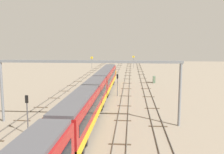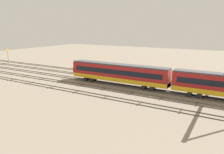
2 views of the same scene
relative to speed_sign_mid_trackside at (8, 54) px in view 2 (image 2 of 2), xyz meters
name	(u,v)px [view 2 (image 2 of 2)]	position (x,y,z in m)	size (l,w,h in m)	color
ground_plane	(127,86)	(-52.46, 6.67, -3.56)	(193.26, 193.26, 0.00)	gray
track_near_foreground	(142,78)	(-52.46, -2.67, -3.48)	(177.26, 2.40, 0.16)	#59544C
track_second_near	(135,82)	(-52.46, 2.00, -3.49)	(177.26, 2.40, 0.16)	#59544C
track_with_train	(127,86)	(-52.46, 6.67, -3.48)	(177.26, 2.40, 0.16)	#59544C
track_second_far	(117,91)	(-52.46, 11.34, -3.49)	(177.26, 2.40, 0.16)	#59544C
track_far_background	(105,97)	(-52.46, 16.00, -3.49)	(177.26, 2.40, 0.16)	#59544C
speed_sign_mid_trackside	(8,54)	(0.00, 0.00, 0.00)	(0.14, 0.95, 5.47)	#4C4C51
signal_light_trackside_approach	(149,73)	(-56.54, 3.65, -0.58)	(0.31, 0.32, 4.55)	#4C4C51
relay_cabinet	(105,68)	(-38.91, -5.38, -2.63)	(1.56, 0.61, 1.86)	#597259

